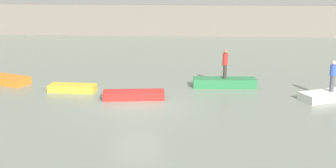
% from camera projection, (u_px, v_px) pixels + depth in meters
% --- Properties ---
extents(ground_plane, '(120.00, 120.00, 0.00)m').
position_uv_depth(ground_plane, '(137.00, 106.00, 23.81)').
color(ground_plane, gray).
extents(embankment_wall, '(80.00, 1.20, 3.10)m').
position_uv_depth(embankment_wall, '(165.00, 20.00, 46.66)').
color(embankment_wall, gray).
rests_on(embankment_wall, ground_plane).
extents(rowboat_orange, '(3.91, 2.54, 0.46)m').
position_uv_depth(rowboat_orange, '(1.00, 79.00, 28.37)').
color(rowboat_orange, orange).
rests_on(rowboat_orange, ground_plane).
extents(rowboat_yellow, '(2.71, 1.17, 0.38)m').
position_uv_depth(rowboat_yellow, '(72.00, 88.00, 26.49)').
color(rowboat_yellow, gold).
rests_on(rowboat_yellow, ground_plane).
extents(rowboat_red, '(3.38, 1.34, 0.43)m').
position_uv_depth(rowboat_red, '(134.00, 95.00, 25.00)').
color(rowboat_red, red).
rests_on(rowboat_red, ground_plane).
extents(rowboat_green, '(3.72, 1.05, 0.53)m').
position_uv_depth(rowboat_green, '(225.00, 83.00, 27.36)').
color(rowboat_green, '#2D7F47').
rests_on(rowboat_green, ground_plane).
extents(rowboat_white, '(3.65, 2.58, 0.41)m').
position_uv_depth(rowboat_white, '(331.00, 95.00, 25.01)').
color(rowboat_white, white).
rests_on(rowboat_white, ground_plane).
extents(person_red_shirt, '(0.32, 0.32, 1.72)m').
position_uv_depth(person_red_shirt, '(225.00, 62.00, 27.05)').
color(person_red_shirt, '#38332D').
rests_on(person_red_shirt, rowboat_green).
extents(person_blue_shirt, '(0.32, 0.32, 1.69)m').
position_uv_depth(person_blue_shirt, '(333.00, 74.00, 24.72)').
color(person_blue_shirt, '#4C4C56').
rests_on(person_blue_shirt, rowboat_white).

